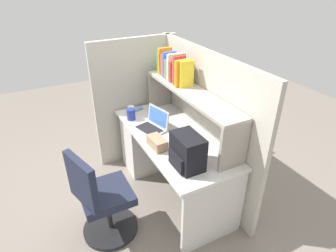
% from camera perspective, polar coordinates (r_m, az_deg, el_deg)
% --- Properties ---
extents(ground_plane, '(8.00, 8.00, 0.00)m').
position_cam_1_polar(ground_plane, '(3.34, 0.78, -12.62)').
color(ground_plane, slate).
extents(desk, '(1.60, 0.70, 0.73)m').
position_cam_1_polar(desk, '(3.37, -2.27, -3.52)').
color(desk, silver).
rests_on(desk, ground_plane).
extents(cubicle_partition_rear, '(1.84, 0.05, 1.55)m').
position_cam_1_polar(cubicle_partition_rear, '(3.05, 7.21, 0.59)').
color(cubicle_partition_rear, '#B2ADA0').
rests_on(cubicle_partition_rear, ground_plane).
extents(cubicle_partition_left, '(0.05, 1.06, 1.55)m').
position_cam_1_polar(cubicle_partition_left, '(3.55, -6.30, 4.96)').
color(cubicle_partition_left, '#B2ADA0').
rests_on(cubicle_partition_left, ground_plane).
extents(overhead_hutch, '(1.44, 0.28, 0.45)m').
position_cam_1_polar(overhead_hutch, '(2.82, 4.54, 5.25)').
color(overhead_hutch, gray).
rests_on(overhead_hutch, desk).
extents(reference_books_on_shelf, '(0.53, 0.18, 0.29)m').
position_cam_1_polar(reference_books_on_shelf, '(3.02, 1.23, 11.58)').
color(reference_books_on_shelf, green).
rests_on(reference_books_on_shelf, overhead_hutch).
extents(laptop, '(0.36, 0.32, 0.22)m').
position_cam_1_polar(laptop, '(2.99, -3.05, 0.27)').
color(laptop, '#B7BABF').
rests_on(laptop, desk).
extents(backpack, '(0.30, 0.22, 0.30)m').
position_cam_1_polar(backpack, '(2.39, 3.83, -5.20)').
color(backpack, black).
rests_on(backpack, desk).
extents(computer_mouse, '(0.08, 0.11, 0.03)m').
position_cam_1_polar(computer_mouse, '(3.42, -6.00, 3.45)').
color(computer_mouse, '#7299C6').
rests_on(computer_mouse, desk).
extents(paper_cup, '(0.08, 0.08, 0.11)m').
position_cam_1_polar(paper_cup, '(3.30, -7.42, 3.10)').
color(paper_cup, white).
rests_on(paper_cup, desk).
extents(tissue_box, '(0.23, 0.13, 0.10)m').
position_cam_1_polar(tissue_box, '(2.69, -2.21, -3.37)').
color(tissue_box, '#9E7F60').
rests_on(tissue_box, desk).
extents(snack_canister, '(0.10, 0.10, 0.13)m').
position_cam_1_polar(snack_canister, '(3.19, -7.44, 2.34)').
color(snack_canister, navy).
rests_on(snack_canister, desk).
extents(office_chair, '(0.52, 0.54, 0.93)m').
position_cam_1_polar(office_chair, '(2.70, -13.20, -14.62)').
color(office_chair, black).
rests_on(office_chair, ground_plane).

